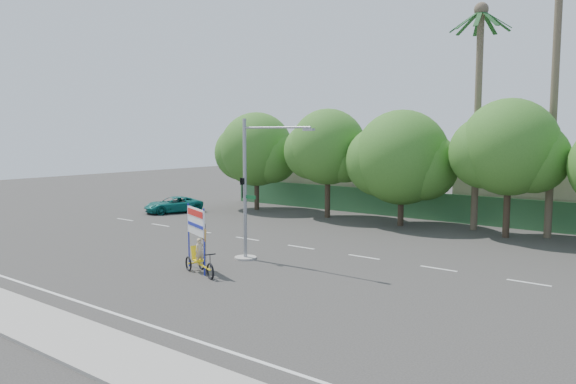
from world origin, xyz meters
The scene contains 14 objects.
ground centered at (0.00, 0.00, 0.00)m, with size 120.00×120.00×0.00m, color #33302D.
sidewalk_near centered at (0.00, -7.50, 0.06)m, with size 50.00×2.40×0.12m, color gray.
fence centered at (0.00, 21.50, 1.00)m, with size 38.00×0.08×2.00m, color #336B3D.
building_left centered at (-10.00, 26.00, 2.00)m, with size 12.00×8.00×4.00m, color beige.
building_right centered at (8.00, 26.00, 1.80)m, with size 14.00×8.00×3.60m, color beige.
tree_far_left centered at (-14.05, 18.00, 4.76)m, with size 7.14×6.00×7.96m.
tree_left centered at (-7.05, 18.00, 5.06)m, with size 6.66×5.60×8.07m.
tree_center centered at (-1.05, 18.00, 4.47)m, with size 7.62×6.40×7.85m.
tree_right centered at (5.95, 18.00, 5.24)m, with size 6.90×5.80×8.36m.
palm_tall centered at (8.00, 19.50, 10.46)m, with size 3.73×3.79×17.45m.
palm_short centered at (3.50, 19.50, 8.86)m, with size 3.73×3.79×14.45m.
traffic_signal centered at (-2.20, 3.98, 2.92)m, with size 4.72×1.10×7.00m.
trike_billboard centered at (-2.32, 0.68, 1.23)m, with size 2.90×1.43×3.06m.
pickup_truck centered at (-18.03, 12.58, 0.63)m, with size 2.09×4.53×1.26m, color #0F6C63.
Camera 1 is at (16.24, -16.47, 6.32)m, focal length 35.00 mm.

